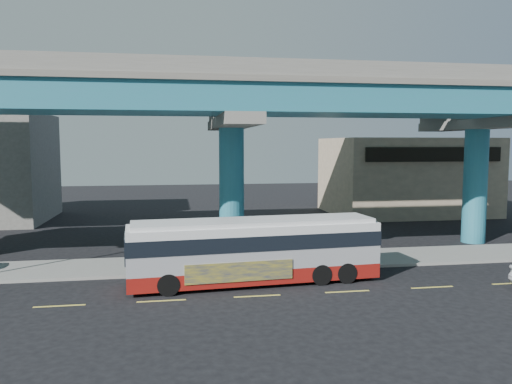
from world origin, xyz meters
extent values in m
plane|color=black|center=(0.00, 0.00, 0.00)|extent=(120.00, 120.00, 0.00)
cube|color=gray|center=(0.00, 5.50, 0.07)|extent=(70.00, 4.00, 0.15)
cube|color=#D8C64C|center=(-8.00, -0.30, 0.01)|extent=(2.00, 0.12, 0.01)
cube|color=#D8C64C|center=(-4.00, -0.30, 0.01)|extent=(2.00, 0.12, 0.01)
cube|color=#D8C64C|center=(0.00, -0.30, 0.01)|extent=(2.00, 0.12, 0.01)
cube|color=#D8C64C|center=(4.00, -0.30, 0.01)|extent=(2.00, 0.12, 0.01)
cube|color=#D8C64C|center=(8.00, -0.30, 0.01)|extent=(2.00, 0.12, 0.01)
cube|color=#D8C64C|center=(12.00, -0.30, 0.01)|extent=(2.00, 0.12, 0.01)
cylinder|color=teal|center=(0.00, 9.00, 3.70)|extent=(1.50, 1.50, 7.40)
cube|color=gray|center=(0.00, 9.00, 7.70)|extent=(2.00, 12.00, 0.60)
cube|color=gray|center=(0.00, 12.50, 8.60)|extent=(1.80, 5.00, 1.20)
cylinder|color=teal|center=(16.00, 9.00, 3.70)|extent=(1.50, 1.50, 7.40)
cube|color=gray|center=(16.00, 9.00, 7.70)|extent=(2.00, 12.00, 0.60)
cube|color=gray|center=(16.00, 12.50, 8.60)|extent=(1.80, 5.00, 1.20)
cube|color=teal|center=(0.00, 5.50, 8.70)|extent=(52.00, 5.00, 1.40)
cube|color=gray|center=(0.00, 5.50, 9.55)|extent=(52.00, 5.40, 0.30)
cube|color=gray|center=(0.00, 3.00, 10.10)|extent=(52.00, 0.25, 0.80)
cube|color=gray|center=(0.00, 8.00, 10.10)|extent=(52.00, 0.25, 0.80)
cube|color=teal|center=(0.00, 12.50, 9.90)|extent=(52.00, 5.00, 1.40)
cube|color=gray|center=(0.00, 12.50, 10.75)|extent=(52.00, 5.40, 0.30)
cube|color=gray|center=(0.00, 10.00, 11.30)|extent=(52.00, 0.25, 0.80)
cube|color=gray|center=(0.00, 15.00, 11.30)|extent=(52.00, 0.25, 0.80)
cube|color=#C3AB8B|center=(18.00, 23.00, 3.50)|extent=(14.00, 10.00, 7.00)
cube|color=black|center=(18.00, 17.90, 5.60)|extent=(12.00, 0.25, 1.20)
cube|color=maroon|center=(0.21, 1.78, 0.53)|extent=(11.68, 3.34, 0.67)
cube|color=silver|center=(0.21, 1.78, 1.59)|extent=(11.68, 3.34, 1.44)
cube|color=black|center=(0.21, 1.78, 2.07)|extent=(11.75, 3.39, 0.67)
cube|color=silver|center=(0.21, 1.78, 2.59)|extent=(11.68, 3.34, 0.38)
cube|color=silver|center=(0.21, 1.78, 2.88)|extent=(11.27, 3.06, 0.19)
cube|color=black|center=(5.98, 2.23, 1.92)|extent=(0.23, 2.20, 1.15)
cube|color=black|center=(-5.55, 1.33, 1.92)|extent=(0.23, 2.20, 1.15)
cube|color=#121C51|center=(-0.65, 0.46, 0.88)|extent=(4.79, 0.42, 0.86)
cylinder|color=black|center=(-3.72, 0.37, 0.48)|extent=(0.98, 0.36, 0.96)
cylinder|color=black|center=(-3.89, 2.57, 0.48)|extent=(0.98, 0.36, 0.96)
cylinder|color=black|center=(3.17, 0.91, 0.48)|extent=(0.98, 0.36, 0.96)
cylinder|color=black|center=(3.00, 3.11, 0.48)|extent=(0.98, 0.36, 0.96)
cylinder|color=black|center=(4.42, 1.00, 0.48)|extent=(0.98, 0.36, 0.96)
cylinder|color=black|center=(4.25, 3.21, 0.48)|extent=(0.98, 0.36, 0.96)
cylinder|color=gray|center=(4.44, 4.20, 1.31)|extent=(0.06, 0.06, 2.33)
cylinder|color=#B20A0A|center=(4.44, 4.17, 2.42)|extent=(0.67, 0.50, 0.80)
camera|label=1|loc=(-3.42, -20.66, 6.41)|focal=35.00mm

